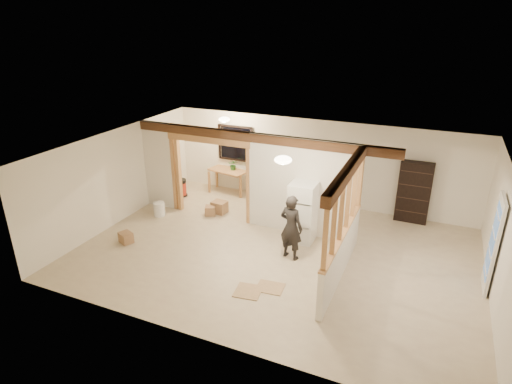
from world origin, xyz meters
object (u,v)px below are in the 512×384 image
at_px(bookshelf, 414,192).
at_px(work_table, 228,181).
at_px(refrigerator, 303,212).
at_px(woman, 291,227).
at_px(shop_vac, 180,188).

bearing_deg(bookshelf, work_table, -178.56).
xyz_separation_m(refrigerator, bookshelf, (2.38, 2.20, 0.09)).
height_order(woman, shop_vac, woman).
bearing_deg(refrigerator, work_table, 146.29).
distance_m(refrigerator, bookshelf, 3.24).
bearing_deg(work_table, shop_vac, -132.51).
height_order(refrigerator, work_table, refrigerator).
xyz_separation_m(work_table, bookshelf, (5.47, 0.14, 0.46)).
distance_m(woman, work_table, 4.33).
distance_m(shop_vac, bookshelf, 6.79).
distance_m(work_table, bookshelf, 5.49).
bearing_deg(woman, bookshelf, -113.82).
bearing_deg(refrigerator, woman, -88.42).
distance_m(refrigerator, shop_vac, 4.50).
xyz_separation_m(refrigerator, shop_vac, (-4.31, 1.19, -0.48)).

